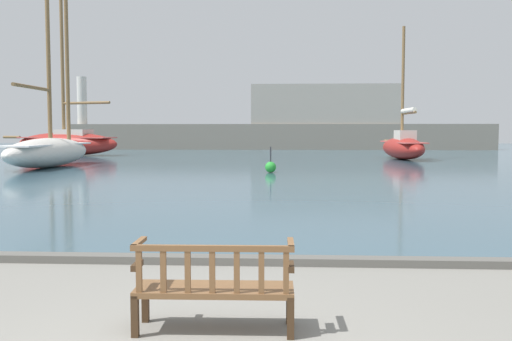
# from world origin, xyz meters

# --- Properties ---
(harbor_water) EXTENTS (100.00, 80.00, 0.08)m
(harbor_water) POSITION_xyz_m (0.00, 44.00, 0.04)
(harbor_water) COLOR #385666
(harbor_water) RESTS_ON ground
(quay_edge_kerb) EXTENTS (40.00, 0.30, 0.12)m
(quay_edge_kerb) POSITION_xyz_m (0.00, 3.85, 0.06)
(quay_edge_kerb) COLOR #5B5954
(quay_edge_kerb) RESTS_ON ground
(park_bench) EXTENTS (1.61, 0.55, 0.92)m
(park_bench) POSITION_xyz_m (0.15, 0.92, 0.47)
(park_bench) COLOR #3D2A19
(park_bench) RESTS_ON ground
(sailboat_outer_starboard) EXTENTS (2.30, 9.30, 13.69)m
(sailboat_outer_starboard) POSITION_xyz_m (-11.87, 25.17, 1.07)
(sailboat_outer_starboard) COLOR silver
(sailboat_outer_starboard) RESTS_ON harbor_water
(sailboat_centre_channel) EXTENTS (2.43, 9.59, 9.03)m
(sailboat_centre_channel) POSITION_xyz_m (8.79, 34.78, 0.97)
(sailboat_centre_channel) COLOR maroon
(sailboat_centre_channel) RESTS_ON harbor_water
(sailboat_nearest_port) EXTENTS (10.74, 5.10, 13.61)m
(sailboat_nearest_port) POSITION_xyz_m (-16.43, 39.26, 1.17)
(sailboat_nearest_port) COLOR maroon
(sailboat_nearest_port) RESTS_ON harbor_water
(channel_buoy) EXTENTS (0.51, 0.51, 1.21)m
(channel_buoy) POSITION_xyz_m (0.11, 21.69, 0.35)
(channel_buoy) COLOR green
(channel_buoy) RESTS_ON harbor_water
(far_breakwater) EXTENTS (43.74, 2.40, 7.67)m
(far_breakwater) POSITION_xyz_m (1.19, 54.36, 2.41)
(far_breakwater) COLOR slate
(far_breakwater) RESTS_ON ground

